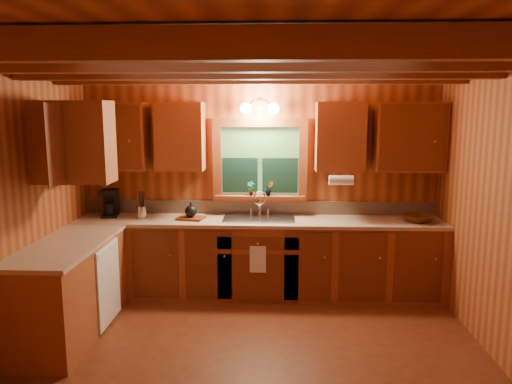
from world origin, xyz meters
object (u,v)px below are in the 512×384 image
Objects in this scene: sink at (259,223)px; coffee_maker at (110,203)px; cutting_board at (191,218)px; wicker_basket at (418,219)px.

coffee_maker is at bearing 177.44° from sink.
cutting_board is at bearing -176.23° from sink.
sink is 0.79m from cutting_board.
wicker_basket is at bearing 11.72° from cutting_board.
coffee_maker reaches higher than sink.
sink is at bearing 16.08° from cutting_board.
cutting_board is 0.92× the size of wicker_basket.
sink reaches higher than wicker_basket.
cutting_board is (-0.78, -0.05, 0.06)m from sink.
coffee_maker reaches higher than wicker_basket.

